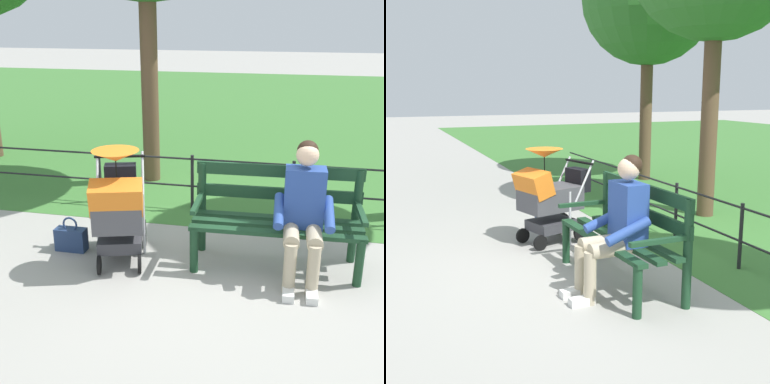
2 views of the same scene
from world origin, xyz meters
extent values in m
plane|color=#9E9B93|center=(0.00, 0.00, 0.00)|extent=(60.00, 60.00, 0.00)
cube|color=#3D7533|center=(0.00, -8.80, 0.00)|extent=(40.00, 16.00, 0.01)
cube|color=#193D23|center=(-0.49, -0.18, 0.45)|extent=(1.60, 0.16, 0.04)
cube|color=#193D23|center=(-0.49, 0.00, 0.45)|extent=(1.60, 0.16, 0.04)
cube|color=#193D23|center=(-0.50, 0.18, 0.45)|extent=(1.60, 0.16, 0.04)
cube|color=#193D23|center=(-0.48, -0.28, 0.67)|extent=(1.60, 0.10, 0.12)
cube|color=#193D23|center=(-0.48, -0.28, 0.90)|extent=(1.60, 0.10, 0.12)
cylinder|color=#193D23|center=(-1.25, 0.17, 0.23)|extent=(0.08, 0.08, 0.45)
cylinder|color=#193D23|center=(-1.23, -0.31, 0.47)|extent=(0.08, 0.08, 0.95)
cube|color=#193D23|center=(-1.24, -0.03, 0.63)|extent=(0.07, 0.56, 0.04)
cylinder|color=#193D23|center=(0.25, 0.23, 0.23)|extent=(0.08, 0.08, 0.45)
cylinder|color=#193D23|center=(0.27, -0.25, 0.47)|extent=(0.08, 0.08, 0.95)
cube|color=#193D23|center=(0.25, 0.03, 0.63)|extent=(0.07, 0.56, 0.04)
cylinder|color=tan|center=(-0.84, 0.22, 0.47)|extent=(0.16, 0.41, 0.14)
cylinder|color=tan|center=(-0.64, 0.22, 0.47)|extent=(0.16, 0.41, 0.14)
cylinder|color=tan|center=(-0.85, 0.42, 0.24)|extent=(0.11, 0.11, 0.47)
cylinder|color=tan|center=(-0.65, 0.42, 0.24)|extent=(0.11, 0.11, 0.47)
cube|color=silver|center=(-0.85, 0.50, 0.04)|extent=(0.11, 0.22, 0.07)
cube|color=silver|center=(-0.65, 0.50, 0.04)|extent=(0.11, 0.22, 0.07)
cube|color=#284793|center=(-0.73, 0.00, 0.75)|extent=(0.37, 0.23, 0.56)
cylinder|color=#284793|center=(-0.96, 0.11, 0.65)|extent=(0.11, 0.43, 0.23)
cylinder|color=#284793|center=(-0.52, 0.13, 0.65)|extent=(0.11, 0.43, 0.23)
sphere|color=beige|center=(-0.73, 0.00, 1.15)|extent=(0.20, 0.20, 0.20)
sphere|color=black|center=(-0.73, -0.03, 1.18)|extent=(0.19, 0.19, 0.19)
cylinder|color=black|center=(0.88, -0.23, 0.14)|extent=(0.11, 0.28, 0.28)
cylinder|color=black|center=(1.32, -0.10, 0.14)|extent=(0.11, 0.28, 0.28)
cylinder|color=black|center=(0.75, 0.36, 0.09)|extent=(0.08, 0.18, 0.18)
cylinder|color=black|center=(1.11, 0.47, 0.09)|extent=(0.08, 0.18, 0.18)
cube|color=#38383D|center=(1.01, 0.12, 0.22)|extent=(0.55, 0.62, 0.12)
cylinder|color=silver|center=(0.82, -0.04, 0.33)|extent=(0.03, 0.03, 0.65)
cylinder|color=silver|center=(1.26, 0.09, 0.33)|extent=(0.03, 0.03, 0.65)
cube|color=#47474C|center=(1.01, 0.14, 0.55)|extent=(0.64, 0.78, 0.28)
cube|color=orange|center=(0.94, 0.37, 0.75)|extent=(0.55, 0.43, 0.33)
cylinder|color=black|center=(1.13, -0.28, 0.95)|extent=(0.51, 0.18, 0.03)
cylinder|color=silver|center=(0.89, -0.25, 0.75)|extent=(0.11, 0.29, 0.49)
cylinder|color=silver|center=(1.33, -0.12, 0.75)|extent=(0.11, 0.29, 0.49)
cone|color=orange|center=(0.99, 0.22, 1.10)|extent=(0.55, 0.55, 0.10)
cylinder|color=black|center=(0.99, 0.22, 0.92)|extent=(0.01, 0.01, 0.30)
cube|color=black|center=(1.13, -0.26, 0.73)|extent=(0.35, 0.24, 0.28)
cube|color=navy|center=(1.59, 0.05, 0.12)|extent=(0.32, 0.14, 0.24)
torus|color=navy|center=(1.59, 0.05, 0.29)|extent=(0.16, 0.02, 0.16)
cylinder|color=black|center=(-0.61, -1.37, 0.35)|extent=(0.04, 0.04, 0.70)
cylinder|color=black|center=(0.61, -1.37, 0.35)|extent=(0.04, 0.04, 0.70)
cylinder|color=black|center=(1.84, -1.37, 0.35)|extent=(0.04, 0.04, 0.70)
cylinder|color=black|center=(0.00, -1.37, 0.65)|extent=(8.57, 0.02, 0.02)
cylinder|color=black|center=(0.00, -1.37, 0.30)|extent=(8.57, 0.02, 0.02)
cylinder|color=brown|center=(1.45, -2.40, 1.42)|extent=(0.24, 0.24, 2.84)
camera|label=1|loc=(-0.64, 4.35, 2.32)|focal=46.46mm
camera|label=2|loc=(-4.74, 2.08, 1.85)|focal=48.47mm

